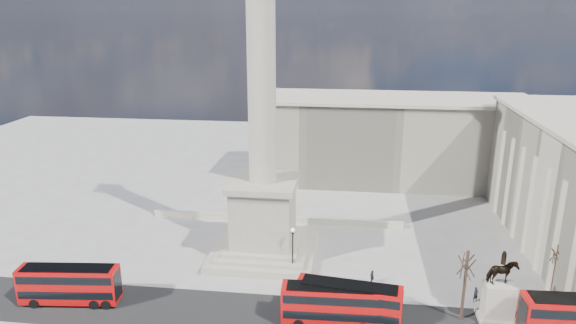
# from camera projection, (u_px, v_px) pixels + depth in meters

# --- Properties ---
(ground) EXTENTS (180.00, 180.00, 0.00)m
(ground) POSITION_uv_depth(u_px,v_px,m) (258.00, 271.00, 66.67)
(ground) COLOR #9B9993
(ground) RESTS_ON ground
(asphalt_road) EXTENTS (120.00, 9.00, 0.01)m
(asphalt_road) POSITION_uv_depth(u_px,v_px,m) (286.00, 318.00, 56.57)
(asphalt_road) COLOR black
(asphalt_road) RESTS_ON ground
(nelsons_column) EXTENTS (14.00, 14.00, 49.85)m
(nelsons_column) POSITION_uv_depth(u_px,v_px,m) (263.00, 165.00, 67.71)
(nelsons_column) COLOR #A89E8C
(nelsons_column) RESTS_ON ground
(balustrade_wall) EXTENTS (40.00, 0.60, 1.10)m
(balustrade_wall) POSITION_uv_depth(u_px,v_px,m) (276.00, 219.00, 81.72)
(balustrade_wall) COLOR #BBB09B
(balustrade_wall) RESTS_ON ground
(building_northeast) EXTENTS (51.00, 17.00, 16.60)m
(building_northeast) POSITION_uv_depth(u_px,v_px,m) (395.00, 139.00, 99.91)
(building_northeast) COLOR #B8B297
(building_northeast) RESTS_ON ground
(red_bus_a) EXTENTS (11.48, 3.67, 4.58)m
(red_bus_a) POSITION_uv_depth(u_px,v_px,m) (70.00, 284.00, 58.82)
(red_bus_a) COLOR #B60909
(red_bus_a) RESTS_ON ground
(red_bus_b) EXTENTS (11.23, 2.96, 4.52)m
(red_bus_b) POSITION_uv_depth(u_px,v_px,m) (334.00, 305.00, 54.85)
(red_bus_b) COLOR #B60909
(red_bus_b) RESTS_ON ground
(red_bus_c) EXTENTS (11.54, 4.04, 4.58)m
(red_bus_c) POSITION_uv_depth(u_px,v_px,m) (349.00, 302.00, 55.22)
(red_bus_c) COLOR #B60909
(red_bus_c) RESTS_ON ground
(victorian_lamp) EXTENTS (0.55, 0.55, 6.40)m
(victorian_lamp) POSITION_uv_depth(u_px,v_px,m) (293.00, 247.00, 64.94)
(victorian_lamp) COLOR black
(victorian_lamp) RESTS_ON ground
(equestrian_statue) EXTENTS (3.99, 2.99, 8.31)m
(equestrian_statue) POSITION_uv_depth(u_px,v_px,m) (499.00, 296.00, 55.48)
(equestrian_statue) COLOR #BBB09B
(equestrian_statue) RESTS_ON ground
(bare_tree_near) EXTENTS (1.98, 1.98, 8.67)m
(bare_tree_near) POSITION_uv_depth(u_px,v_px,m) (467.00, 263.00, 54.40)
(bare_tree_near) COLOR #332319
(bare_tree_near) RESTS_ON ground
(bare_tree_mid) EXTENTS (1.73, 1.73, 6.57)m
(bare_tree_mid) POSITION_uv_depth(u_px,v_px,m) (558.00, 253.00, 60.29)
(bare_tree_mid) COLOR #332319
(bare_tree_mid) RESTS_ON ground
(bare_tree_far) EXTENTS (1.71, 1.71, 6.97)m
(bare_tree_far) POSITION_uv_depth(u_px,v_px,m) (566.00, 213.00, 71.30)
(bare_tree_far) COLOR #332319
(bare_tree_far) RESTS_ON ground
(pedestrian_walking) EXTENTS (0.81, 0.71, 1.87)m
(pedestrian_walking) POSITION_uv_depth(u_px,v_px,m) (476.00, 295.00, 59.44)
(pedestrian_walking) COLOR black
(pedestrian_walking) RESTS_ON ground
(pedestrian_standing) EXTENTS (0.98, 0.94, 1.60)m
(pedestrian_standing) POSITION_uv_depth(u_px,v_px,m) (487.00, 300.00, 58.66)
(pedestrian_standing) COLOR black
(pedestrian_standing) RESTS_ON ground
(pedestrian_crossing) EXTENTS (0.79, 1.19, 1.87)m
(pedestrian_crossing) POSITION_uv_depth(u_px,v_px,m) (372.00, 277.00, 63.28)
(pedestrian_crossing) COLOR black
(pedestrian_crossing) RESTS_ON ground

